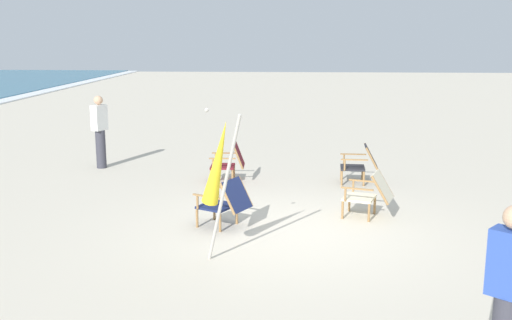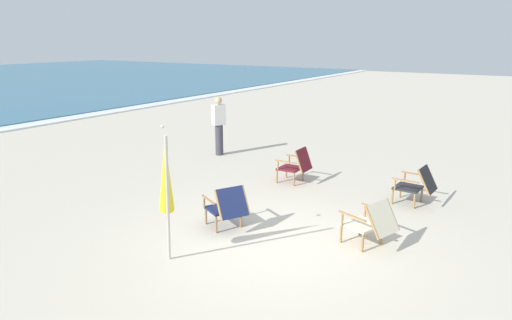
{
  "view_description": "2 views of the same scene",
  "coord_description": "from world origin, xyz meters",
  "px_view_note": "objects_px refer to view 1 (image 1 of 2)",
  "views": [
    {
      "loc": [
        -8.7,
        0.02,
        2.94
      ],
      "look_at": [
        1.86,
        0.64,
        0.73
      ],
      "focal_mm": 42.0,
      "sensor_mm": 36.0,
      "label": 1
    },
    {
      "loc": [
        -5.68,
        -3.33,
        3.17
      ],
      "look_at": [
        2.3,
        1.78,
        0.65
      ],
      "focal_mm": 32.0,
      "sensor_mm": 36.0,
      "label": 2
    }
  ],
  "objects_px": {
    "beach_chair_mid_center": "(230,161)",
    "umbrella_furled_yellow": "(218,164)",
    "beach_chair_back_left": "(370,193)",
    "person_near_chairs": "(508,299)",
    "beach_chair_front_left": "(361,163)",
    "person_by_waterline": "(100,131)",
    "beach_chair_far_center": "(226,201)"
  },
  "relations": [
    {
      "from": "beach_chair_far_center",
      "to": "beach_chair_front_left",
      "type": "relative_size",
      "value": 1.19
    },
    {
      "from": "beach_chair_mid_center",
      "to": "person_by_waterline",
      "type": "height_order",
      "value": "person_by_waterline"
    },
    {
      "from": "beach_chair_far_center",
      "to": "beach_chair_mid_center",
      "type": "height_order",
      "value": "beach_chair_mid_center"
    },
    {
      "from": "beach_chair_front_left",
      "to": "umbrella_furled_yellow",
      "type": "relative_size",
      "value": 0.39
    },
    {
      "from": "beach_chair_back_left",
      "to": "person_near_chairs",
      "type": "height_order",
      "value": "person_near_chairs"
    },
    {
      "from": "beach_chair_far_center",
      "to": "person_near_chairs",
      "type": "height_order",
      "value": "person_near_chairs"
    },
    {
      "from": "umbrella_furled_yellow",
      "to": "person_near_chairs",
      "type": "distance_m",
      "value": 3.88
    },
    {
      "from": "person_by_waterline",
      "to": "person_near_chairs",
      "type": "bearing_deg",
      "value": -144.03
    },
    {
      "from": "beach_chair_far_center",
      "to": "umbrella_furled_yellow",
      "type": "height_order",
      "value": "umbrella_furled_yellow"
    },
    {
      "from": "beach_chair_far_center",
      "to": "person_near_chairs",
      "type": "bearing_deg",
      "value": -146.77
    },
    {
      "from": "person_near_chairs",
      "to": "beach_chair_mid_center",
      "type": "bearing_deg",
      "value": 22.71
    },
    {
      "from": "beach_chair_far_center",
      "to": "beach_chair_front_left",
      "type": "bearing_deg",
      "value": -39.05
    },
    {
      "from": "umbrella_furled_yellow",
      "to": "person_by_waterline",
      "type": "relative_size",
      "value": 1.25
    },
    {
      "from": "beach_chair_mid_center",
      "to": "person_near_chairs",
      "type": "xyz_separation_m",
      "value": [
        -7.19,
        -3.01,
        0.41
      ]
    },
    {
      "from": "beach_chair_mid_center",
      "to": "umbrella_furled_yellow",
      "type": "relative_size",
      "value": 0.4
    },
    {
      "from": "beach_chair_front_left",
      "to": "beach_chair_mid_center",
      "type": "distance_m",
      "value": 2.65
    },
    {
      "from": "beach_chair_back_left",
      "to": "person_near_chairs",
      "type": "distance_m",
      "value": 4.92
    },
    {
      "from": "beach_chair_front_left",
      "to": "umbrella_furled_yellow",
      "type": "xyz_separation_m",
      "value": [
        -4.47,
        2.34,
        0.91
      ]
    },
    {
      "from": "umbrella_furled_yellow",
      "to": "person_near_chairs",
      "type": "relative_size",
      "value": 1.25
    },
    {
      "from": "person_by_waterline",
      "to": "beach_chair_far_center",
      "type": "bearing_deg",
      "value": -141.39
    },
    {
      "from": "beach_chair_front_left",
      "to": "beach_chair_mid_center",
      "type": "xyz_separation_m",
      "value": [
        -0.02,
        2.65,
        0.01
      ]
    },
    {
      "from": "beach_chair_front_left",
      "to": "beach_chair_mid_center",
      "type": "bearing_deg",
      "value": 90.39
    },
    {
      "from": "beach_chair_back_left",
      "to": "beach_chair_mid_center",
      "type": "height_order",
      "value": "beach_chair_mid_center"
    },
    {
      "from": "beach_chair_front_left",
      "to": "person_near_chairs",
      "type": "xyz_separation_m",
      "value": [
        -7.21,
        -0.36,
        0.41
      ]
    },
    {
      "from": "umbrella_furled_yellow",
      "to": "person_by_waterline",
      "type": "xyz_separation_m",
      "value": [
        5.58,
        3.34,
        -0.49
      ]
    },
    {
      "from": "beach_chair_back_left",
      "to": "beach_chair_mid_center",
      "type": "distance_m",
      "value": 3.42
    },
    {
      "from": "beach_chair_back_left",
      "to": "person_near_chairs",
      "type": "relative_size",
      "value": 0.56
    },
    {
      "from": "beach_chair_mid_center",
      "to": "umbrella_furled_yellow",
      "type": "distance_m",
      "value": 4.55
    },
    {
      "from": "umbrella_furled_yellow",
      "to": "beach_chair_front_left",
      "type": "bearing_deg",
      "value": -27.61
    },
    {
      "from": "beach_chair_far_center",
      "to": "umbrella_furled_yellow",
      "type": "bearing_deg",
      "value": -177.17
    },
    {
      "from": "beach_chair_back_left",
      "to": "umbrella_furled_yellow",
      "type": "height_order",
      "value": "umbrella_furled_yellow"
    },
    {
      "from": "umbrella_furled_yellow",
      "to": "beach_chair_back_left",
      "type": "bearing_deg",
      "value": -46.02
    }
  ]
}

